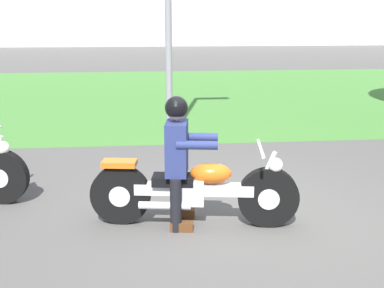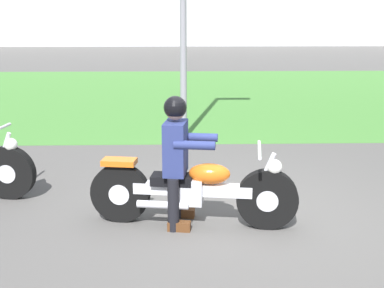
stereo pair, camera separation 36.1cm
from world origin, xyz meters
TOP-DOWN VIEW (x-y plane):
  - ground at (0.00, 0.00)m, footprint 120.00×120.00m
  - grass_verge at (0.00, 9.32)m, footprint 60.00×12.00m
  - motorcycle_lead at (-0.46, -0.12)m, footprint 2.23×0.68m
  - rider_lead at (-0.63, -0.09)m, footprint 0.59×0.52m

SIDE VIEW (x-z plane):
  - ground at x=0.00m, z-range 0.00..0.00m
  - grass_verge at x=0.00m, z-range 0.00..0.01m
  - motorcycle_lead at x=-0.46m, z-range -0.05..0.84m
  - rider_lead at x=-0.63m, z-range 0.12..1.52m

